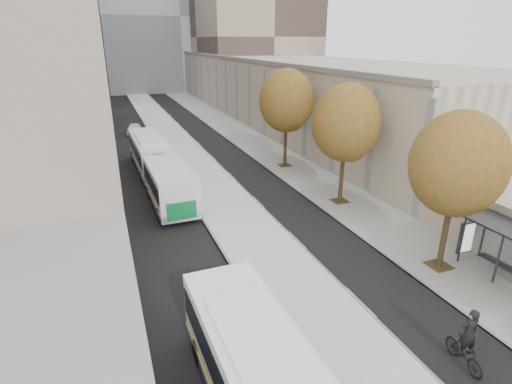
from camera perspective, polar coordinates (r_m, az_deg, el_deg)
name	(u,v)px	position (r m, az deg, el deg)	size (l,w,h in m)	color
bus_platform	(192,162)	(36.83, -9.19, 4.28)	(4.25, 150.00, 0.15)	#BABABA
sidewalk	(272,154)	(39.15, 2.36, 5.47)	(4.75, 150.00, 0.08)	gray
building_tan	(267,81)	(69.19, 1.62, 15.52)	(18.00, 92.00, 8.00)	gray
building_far_block	(172,18)	(97.24, -11.88, 23.14)	(30.00, 18.00, 30.00)	gray
tree_c	(458,164)	(19.88, 26.86, 3.55)	(4.20, 4.20, 7.28)	black
tree_d	(346,123)	(26.50, 12.72, 9.61)	(4.40, 4.40, 7.60)	black
tree_e	(286,101)	(34.22, 4.37, 12.86)	(4.60, 4.60, 7.92)	black
bus_far	(157,165)	(31.43, -13.93, 3.80)	(2.88, 16.78, 2.79)	white
cyclist	(466,345)	(15.95, 27.80, -18.80)	(0.72, 1.82, 2.27)	black
distant_car	(134,129)	(49.92, -17.05, 8.61)	(1.43, 3.56, 1.21)	white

